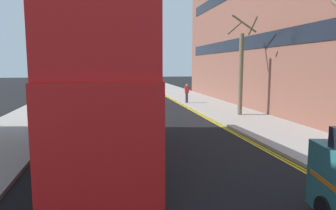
# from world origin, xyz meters

# --- Properties ---
(sidewalk_right) EXTENTS (4.00, 80.00, 0.14)m
(sidewalk_right) POSITION_xyz_m (6.50, 16.00, 0.07)
(sidewalk_right) COLOR #9E9991
(sidewalk_right) RESTS_ON ground
(sidewalk_left) EXTENTS (4.00, 80.00, 0.14)m
(sidewalk_left) POSITION_xyz_m (-6.50, 16.00, 0.07)
(sidewalk_left) COLOR #9E9991
(sidewalk_left) RESTS_ON ground
(kerb_line_outer) EXTENTS (0.10, 56.00, 0.01)m
(kerb_line_outer) POSITION_xyz_m (4.40, 14.00, 0.00)
(kerb_line_outer) COLOR yellow
(kerb_line_outer) RESTS_ON ground
(kerb_line_inner) EXTENTS (0.10, 56.00, 0.01)m
(kerb_line_inner) POSITION_xyz_m (4.24, 14.00, 0.00)
(kerb_line_inner) COLOR yellow
(kerb_line_inner) RESTS_ON ground
(double_decker_bus_away) EXTENTS (3.07, 10.88, 5.64)m
(double_decker_bus_away) POSITION_xyz_m (-2.14, 10.38, 3.03)
(double_decker_bus_away) COLOR red
(double_decker_bus_away) RESTS_ON ground
(pedestrian_far) EXTENTS (0.34, 0.22, 1.62)m
(pedestrian_far) POSITION_xyz_m (4.81, 24.85, 0.99)
(pedestrian_far) COLOR #2D2D38
(pedestrian_far) RESTS_ON sidewalk_right
(street_tree_near) EXTENTS (1.77, 1.85, 6.31)m
(street_tree_near) POSITION_xyz_m (6.64, 17.90, 3.18)
(street_tree_near) COLOR #6B6047
(street_tree_near) RESTS_ON sidewalk_right
(townhouse_terrace_right) EXTENTS (10.08, 28.00, 13.21)m
(townhouse_terrace_right) POSITION_xyz_m (13.50, 22.76, 6.60)
(townhouse_terrace_right) COLOR brown
(townhouse_terrace_right) RESTS_ON ground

